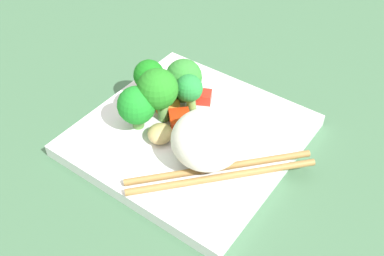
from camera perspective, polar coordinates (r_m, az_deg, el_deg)
ground_plane at (r=54.16cm, az=-0.26°, el=-2.26°), size 110.00×110.00×2.00cm
square_plate at (r=52.92cm, az=-0.27°, el=-0.91°), size 23.98×23.98×1.54cm
rice_mound at (r=47.18cm, az=1.94°, el=-1.44°), size 8.51×8.55×5.83cm
broccoli_floret_0 at (r=50.70cm, az=-4.36°, el=4.78°), size 4.71×4.71×7.30cm
broccoli_floret_1 at (r=50.83cm, az=-7.01°, el=2.81°), size 4.39×4.39×5.75cm
broccoli_floret_2 at (r=54.98cm, az=-1.06°, el=6.32°), size 4.49×4.49×5.51cm
broccoli_floret_3 at (r=52.83cm, az=-0.37°, el=4.90°), size 3.28×3.28×5.25cm
broccoli_floret_4 at (r=55.73cm, az=-5.46°, el=6.59°), size 3.84×3.84×5.12cm
carrot_slice_0 at (r=53.19cm, az=0.68°, el=0.84°), size 3.57×3.57×0.47cm
carrot_slice_1 at (r=55.57cm, az=-6.40°, el=2.86°), size 3.72×3.72×0.70cm
carrot_slice_2 at (r=55.13cm, az=-3.08°, el=2.74°), size 3.13×3.13×0.73cm
pepper_chunk_0 at (r=52.33cm, az=-1.64°, el=0.85°), size 3.64×3.65×1.68cm
pepper_chunk_1 at (r=56.02cm, az=1.20°, el=3.97°), size 3.04×2.77×1.34cm
pepper_chunk_2 at (r=58.15cm, az=-1.31°, el=6.19°), size 2.70×2.57×2.23cm
pepper_chunk_3 at (r=58.24cm, az=-4.42°, el=5.72°), size 3.62×2.96×1.57cm
chicken_piece_1 at (r=56.42cm, az=-3.61°, el=4.69°), size 5.13×5.13×2.09cm
chicken_piece_3 at (r=50.80cm, az=-4.05°, el=-0.72°), size 4.10×4.14×1.83cm
chopstick_pair at (r=47.50cm, az=3.67°, el=-5.59°), size 15.45×16.07×0.74cm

